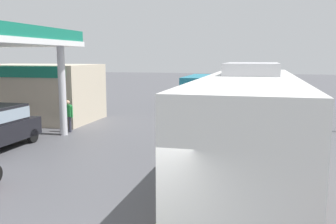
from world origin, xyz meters
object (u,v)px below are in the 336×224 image
Objects in this scene: minibus_opposing_lane at (201,89)px; pedestrian_near_pump at (68,114)px; car_trailing_behind_bus at (258,98)px; coach_bus_main at (249,131)px.

minibus_opposing_lane is 3.69× the size of pedestrian_near_pump.
minibus_opposing_lane is 4.46m from car_trailing_behind_bus.
minibus_opposing_lane is at bearing 161.97° from car_trailing_behind_bus.
car_trailing_behind_bus reaches higher than pedestrian_near_pump.
coach_bus_main is at bearing -90.49° from car_trailing_behind_bus.
coach_bus_main is at bearing -32.75° from pedestrian_near_pump.
coach_bus_main is 16.97m from minibus_opposing_lane.
car_trailing_behind_bus is at bearing 89.51° from coach_bus_main.
coach_bus_main reaches higher than minibus_opposing_lane.
pedestrian_near_pump is at bearing -116.35° from minibus_opposing_lane.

